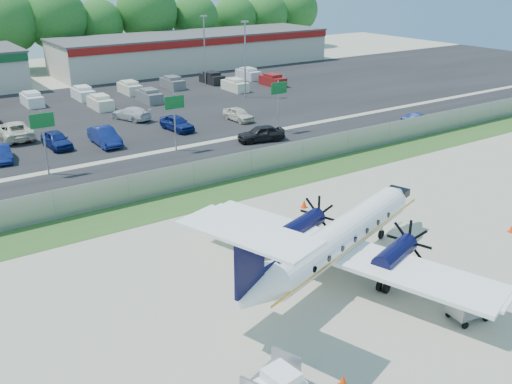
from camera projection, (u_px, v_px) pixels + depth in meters
ground at (318, 265)px, 30.80m from camera, size 170.00×170.00×0.00m
grass_verge at (208, 196)px, 40.05m from camera, size 170.00×4.00×0.02m
access_road at (165, 169)px, 45.44m from camera, size 170.00×8.00×0.02m
parking_lot at (80, 116)px, 61.62m from camera, size 170.00×32.00×0.02m
perimeter_fence at (194, 175)px, 41.22m from camera, size 120.00×0.06×1.99m
building_east at (195, 50)px, 91.12m from camera, size 44.40×12.40×5.24m
sign_left at (43, 129)px, 42.97m from camera, size 1.80×0.26×5.00m
sign_mid at (175, 110)px, 48.69m from camera, size 1.80×0.26×5.00m
sign_right at (278, 95)px, 54.41m from camera, size 1.80×0.26×5.00m
light_pole_ne at (245, 54)px, 68.56m from camera, size 0.90×0.35×9.09m
light_pole_se at (204, 45)px, 76.27m from camera, size 0.90×0.35×9.09m
tree_line at (10, 71)px, 87.83m from camera, size 112.00×6.00×14.00m
aircraft at (337, 239)px, 29.19m from camera, size 17.29×16.85×5.30m
baggage_cart_near at (271, 380)px, 21.43m from camera, size 2.55×2.05×1.17m
baggage_cart_far at (468, 311)px, 25.95m from camera, size 1.95×1.32×0.96m
cone_nose at (512, 228)px, 34.55m from camera, size 0.42×0.42×0.60m
cone_port_wing at (343, 380)px, 21.90m from camera, size 0.34×0.34×0.49m
cone_starboard_wing at (304, 204)px, 38.10m from camera, size 0.41×0.41×0.58m
road_car_mid at (261, 141)px, 52.69m from camera, size 4.67×2.70×1.50m
road_car_east at (420, 126)px, 57.77m from camera, size 4.10×2.38×1.28m
parked_car_a at (3, 161)px, 47.40m from camera, size 1.77×4.07×1.30m
parked_car_b at (58, 148)px, 50.83m from camera, size 2.04×4.43×1.47m
parked_car_c at (106, 145)px, 51.66m from camera, size 1.69×4.84×1.59m
parked_car_d at (177, 130)px, 56.21m from camera, size 2.22×4.50×1.48m
parked_car_e at (238, 121)px, 59.75m from camera, size 1.88×4.12×1.37m
parked_car_f at (15, 139)px, 53.48m from camera, size 2.77×5.95×1.65m
parked_car_g at (132, 120)px, 60.09m from camera, size 3.45×5.11×1.37m
far_parking_rows at (66, 107)px, 65.48m from camera, size 56.00×10.00×1.60m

